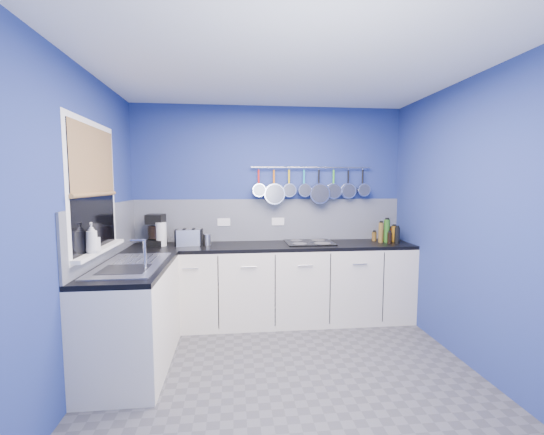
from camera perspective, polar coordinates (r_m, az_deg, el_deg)
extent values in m
cube|color=#47474C|center=(3.23, 2.51, -24.24)|extent=(3.20, 3.00, 0.02)
cube|color=white|center=(2.95, 2.74, 23.65)|extent=(3.20, 3.00, 0.02)
cube|color=navy|center=(4.31, -0.41, 0.97)|extent=(3.20, 0.02, 2.50)
cube|color=navy|center=(1.37, 12.30, -8.99)|extent=(3.20, 0.02, 2.50)
cube|color=navy|center=(3.03, -29.05, -1.65)|extent=(0.02, 3.00, 2.50)
cube|color=navy|center=(3.45, 30.06, -0.91)|extent=(0.02, 3.00, 2.50)
cube|color=gray|center=(4.30, -0.38, -0.38)|extent=(3.20, 0.02, 0.50)
cube|color=gray|center=(3.59, -24.93, -2.06)|extent=(0.02, 1.80, 0.50)
cube|color=silver|center=(4.16, 0.03, -10.71)|extent=(3.20, 0.60, 0.86)
cube|color=black|center=(4.06, 0.03, -4.60)|extent=(3.20, 0.60, 0.04)
cube|color=silver|center=(3.40, -21.35, -14.87)|extent=(0.60, 1.20, 0.86)
cube|color=black|center=(3.27, -21.63, -7.44)|extent=(0.60, 1.20, 0.04)
cube|color=white|center=(3.28, -26.69, 4.20)|extent=(0.01, 1.00, 1.10)
cube|color=black|center=(3.28, -26.61, 4.21)|extent=(0.01, 0.90, 1.00)
cube|color=#A0724D|center=(3.28, -26.65, 8.14)|extent=(0.01, 0.90, 0.55)
cube|color=white|center=(3.32, -25.90, -4.70)|extent=(0.10, 0.98, 0.03)
cube|color=silver|center=(3.27, -21.64, -7.03)|extent=(0.50, 0.95, 0.01)
cube|color=white|center=(4.27, -7.72, -0.74)|extent=(0.15, 0.01, 0.09)
cube|color=white|center=(4.30, 0.97, -0.65)|extent=(0.15, 0.01, 0.09)
cylinder|color=silver|center=(4.32, 6.34, 7.97)|extent=(1.45, 0.02, 0.02)
imported|color=white|center=(3.10, -26.92, -2.90)|extent=(0.12, 0.12, 0.24)
imported|color=white|center=(3.13, -26.74, -3.45)|extent=(0.09, 0.09, 0.17)
cylinder|color=white|center=(4.12, -17.32, -2.57)|extent=(0.14, 0.14, 0.26)
cube|color=silver|center=(4.08, -13.13, -3.12)|extent=(0.30, 0.20, 0.18)
cylinder|color=silver|center=(4.05, -10.35, -3.50)|extent=(0.11, 0.11, 0.13)
cube|color=black|center=(4.18, 5.95, -3.98)|extent=(0.54, 0.48, 0.01)
cylinder|color=#4C190C|center=(4.56, 18.39, -2.53)|extent=(0.06, 0.06, 0.15)
cylinder|color=olive|center=(4.50, 17.39, -2.88)|extent=(0.07, 0.07, 0.11)
cylinder|color=brown|center=(4.47, 16.04, -2.92)|extent=(0.05, 0.05, 0.11)
cylinder|color=#8C5914|center=(4.45, 18.95, -2.51)|extent=(0.06, 0.06, 0.19)
cylinder|color=#265919|center=(4.39, 17.90, -2.05)|extent=(0.07, 0.07, 0.27)
cylinder|color=brown|center=(4.37, 17.05, -2.31)|extent=(0.06, 0.06, 0.23)
cylinder|color=black|center=(4.35, 19.40, -2.73)|extent=(0.06, 0.06, 0.19)
cylinder|color=black|center=(4.32, 18.31, -3.13)|extent=(0.05, 0.05, 0.13)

